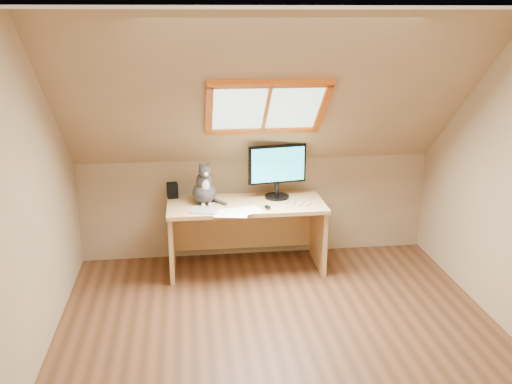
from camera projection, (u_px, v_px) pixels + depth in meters
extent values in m
plane|color=brown|center=(285.00, 345.00, 4.27)|extent=(3.50, 3.50, 0.00)
cube|color=tan|center=(364.00, 324.00, 2.25)|extent=(3.50, 0.02, 2.40)
cube|color=tan|center=(22.00, 202.00, 3.71)|extent=(0.02, 3.50, 2.40)
cube|color=tan|center=(256.00, 207.00, 5.78)|extent=(3.50, 0.02, 1.00)
cube|color=silver|center=(319.00, 8.00, 2.82)|extent=(3.50, 1.95, 0.02)
cube|color=tan|center=(268.00, 99.00, 4.69)|extent=(3.50, 1.56, 1.41)
cube|color=#B2E0CC|center=(266.00, 106.00, 4.78)|extent=(0.90, 0.53, 0.48)
cube|color=orange|center=(266.00, 106.00, 4.78)|extent=(1.02, 0.64, 0.59)
cube|color=tan|center=(246.00, 205.00, 5.37)|extent=(1.47, 0.65, 0.04)
cube|color=tan|center=(172.00, 241.00, 5.38)|extent=(0.04, 0.58, 0.64)
cube|color=tan|center=(318.00, 234.00, 5.55)|extent=(0.04, 0.58, 0.64)
cube|color=tan|center=(243.00, 227.00, 5.74)|extent=(1.37, 0.03, 0.45)
cylinder|color=black|center=(277.00, 197.00, 5.51)|extent=(0.24, 0.24, 0.02)
cylinder|color=black|center=(277.00, 189.00, 5.48)|extent=(0.04, 0.04, 0.13)
cube|color=black|center=(277.00, 164.00, 5.41)|extent=(0.56, 0.13, 0.37)
cube|color=blue|center=(278.00, 165.00, 5.38)|extent=(0.52, 0.09, 0.32)
ellipsoid|color=#3A3533|center=(204.00, 193.00, 5.34)|extent=(0.26, 0.30, 0.19)
ellipsoid|color=#3A3533|center=(204.00, 182.00, 5.29)|extent=(0.17, 0.17, 0.21)
ellipsoid|color=silver|center=(206.00, 186.00, 5.24)|extent=(0.08, 0.05, 0.12)
ellipsoid|color=#3A3533|center=(205.00, 171.00, 5.21)|extent=(0.13, 0.12, 0.11)
sphere|color=silver|center=(206.00, 174.00, 5.17)|extent=(0.04, 0.04, 0.04)
cone|color=#3A3533|center=(200.00, 165.00, 5.21)|extent=(0.06, 0.06, 0.07)
cone|color=#3A3533|center=(208.00, 165.00, 5.22)|extent=(0.06, 0.06, 0.07)
cube|color=black|center=(172.00, 190.00, 5.49)|extent=(0.11, 0.11, 0.14)
cube|color=#B2B2B7|center=(205.00, 210.00, 5.14)|extent=(0.30, 0.25, 0.01)
ellipsoid|color=black|center=(268.00, 207.00, 5.20)|extent=(0.07, 0.10, 0.03)
cube|color=white|center=(239.00, 212.00, 5.10)|extent=(0.33, 0.27, 0.00)
cube|color=white|center=(239.00, 212.00, 5.10)|extent=(0.32, 0.24, 0.00)
cube|color=white|center=(239.00, 212.00, 5.10)|extent=(0.35, 0.30, 0.00)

